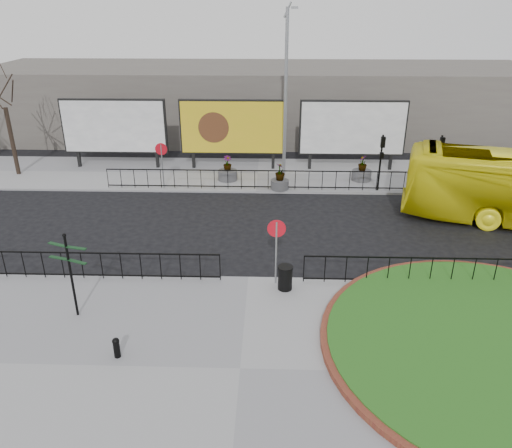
{
  "coord_description": "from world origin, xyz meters",
  "views": [
    {
      "loc": [
        0.78,
        -15.9,
        9.4
      ],
      "look_at": [
        0.22,
        1.91,
        1.39
      ],
      "focal_mm": 35.0,
      "sensor_mm": 36.0,
      "label": 1
    }
  ],
  "objects_px": {
    "lamp_post": "(286,95)",
    "litter_bin": "(285,278)",
    "bollard": "(116,347)",
    "planter_c": "(362,172)",
    "billboard_mid": "(233,127)",
    "planter_a": "(228,172)",
    "fingerpost_sign": "(70,267)",
    "planter_b": "(280,180)"
  },
  "relations": [
    {
      "from": "fingerpost_sign",
      "to": "planter_b",
      "type": "bearing_deg",
      "value": 82.89
    },
    {
      "from": "litter_bin",
      "to": "planter_c",
      "type": "relative_size",
      "value": 0.62
    },
    {
      "from": "bollard",
      "to": "planter_a",
      "type": "xyz_separation_m",
      "value": [
        1.87,
        15.4,
        0.09
      ]
    },
    {
      "from": "lamp_post",
      "to": "fingerpost_sign",
      "type": "height_order",
      "value": "lamp_post"
    },
    {
      "from": "planter_a",
      "to": "billboard_mid",
      "type": "bearing_deg",
      "value": 85.89
    },
    {
      "from": "bollard",
      "to": "planter_c",
      "type": "bearing_deg",
      "value": 58.91
    },
    {
      "from": "billboard_mid",
      "to": "planter_c",
      "type": "bearing_deg",
      "value": -14.95
    },
    {
      "from": "litter_bin",
      "to": "planter_a",
      "type": "distance_m",
      "value": 11.95
    },
    {
      "from": "billboard_mid",
      "to": "fingerpost_sign",
      "type": "relative_size",
      "value": 2.13
    },
    {
      "from": "fingerpost_sign",
      "to": "bollard",
      "type": "distance_m",
      "value": 3.1
    },
    {
      "from": "planter_b",
      "to": "planter_c",
      "type": "height_order",
      "value": "planter_b"
    },
    {
      "from": "bollard",
      "to": "planter_c",
      "type": "distance_m",
      "value": 18.22
    },
    {
      "from": "planter_b",
      "to": "billboard_mid",
      "type": "bearing_deg",
      "value": 127.7
    },
    {
      "from": "fingerpost_sign",
      "to": "bollard",
      "type": "height_order",
      "value": "fingerpost_sign"
    },
    {
      "from": "planter_c",
      "to": "planter_a",
      "type": "bearing_deg",
      "value": -178.41
    },
    {
      "from": "billboard_mid",
      "to": "planter_c",
      "type": "relative_size",
      "value": 4.34
    },
    {
      "from": "lamp_post",
      "to": "planter_c",
      "type": "height_order",
      "value": "lamp_post"
    },
    {
      "from": "lamp_post",
      "to": "planter_a",
      "type": "height_order",
      "value": "lamp_post"
    },
    {
      "from": "bollard",
      "to": "planter_c",
      "type": "height_order",
      "value": "planter_c"
    },
    {
      "from": "billboard_mid",
      "to": "litter_bin",
      "type": "height_order",
      "value": "billboard_mid"
    },
    {
      "from": "bollard",
      "to": "planter_b",
      "type": "height_order",
      "value": "planter_b"
    },
    {
      "from": "litter_bin",
      "to": "lamp_post",
      "type": "bearing_deg",
      "value": 89.12
    },
    {
      "from": "planter_b",
      "to": "lamp_post",
      "type": "bearing_deg",
      "value": 81.23
    },
    {
      "from": "billboard_mid",
      "to": "lamp_post",
      "type": "bearing_deg",
      "value": -33.25
    },
    {
      "from": "fingerpost_sign",
      "to": "planter_c",
      "type": "relative_size",
      "value": 2.03
    },
    {
      "from": "bollard",
      "to": "planter_a",
      "type": "distance_m",
      "value": 15.51
    },
    {
      "from": "billboard_mid",
      "to": "planter_a",
      "type": "xyz_separation_m",
      "value": [
        -0.16,
        -2.18,
        -2.04
      ]
    },
    {
      "from": "lamp_post",
      "to": "litter_bin",
      "type": "height_order",
      "value": "lamp_post"
    },
    {
      "from": "fingerpost_sign",
      "to": "planter_c",
      "type": "height_order",
      "value": "fingerpost_sign"
    },
    {
      "from": "fingerpost_sign",
      "to": "bollard",
      "type": "relative_size",
      "value": 4.58
    },
    {
      "from": "planter_c",
      "to": "lamp_post",
      "type": "bearing_deg",
      "value": 180.0
    },
    {
      "from": "lamp_post",
      "to": "litter_bin",
      "type": "bearing_deg",
      "value": -90.88
    },
    {
      "from": "billboard_mid",
      "to": "bollard",
      "type": "relative_size",
      "value": 9.77
    },
    {
      "from": "fingerpost_sign",
      "to": "planter_c",
      "type": "distance_m",
      "value": 17.71
    },
    {
      "from": "bollard",
      "to": "litter_bin",
      "type": "xyz_separation_m",
      "value": [
        4.85,
        3.82,
        0.1
      ]
    },
    {
      "from": "lamp_post",
      "to": "planter_a",
      "type": "distance_m",
      "value": 5.32
    },
    {
      "from": "fingerpost_sign",
      "to": "planter_c",
      "type": "xyz_separation_m",
      "value": [
        11.29,
        13.58,
        -1.3
      ]
    },
    {
      "from": "fingerpost_sign",
      "to": "planter_b",
      "type": "xyz_separation_m",
      "value": [
        6.66,
        11.98,
        -1.25
      ]
    },
    {
      "from": "bollard",
      "to": "planter_a",
      "type": "relative_size",
      "value": 0.45
    },
    {
      "from": "billboard_mid",
      "to": "planter_a",
      "type": "relative_size",
      "value": 4.43
    },
    {
      "from": "litter_bin",
      "to": "planter_c",
      "type": "xyz_separation_m",
      "value": [
        4.56,
        11.78,
        0.0
      ]
    },
    {
      "from": "fingerpost_sign",
      "to": "planter_a",
      "type": "bearing_deg",
      "value": 96.32
    }
  ]
}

